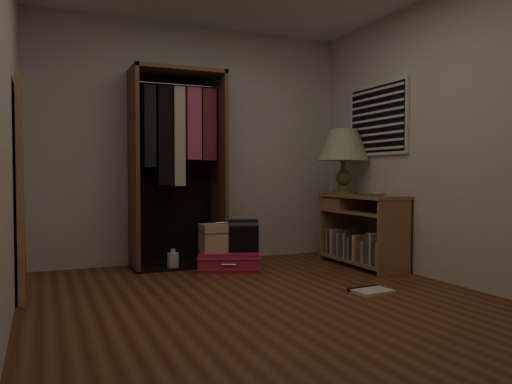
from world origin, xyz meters
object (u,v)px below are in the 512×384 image
open_wardrobe (180,151)px  pink_suitcase (229,261)px  train_case (221,237)px  white_jug (173,261)px  table_lamp (344,147)px  black_bag (243,235)px  console_bookshelf (359,228)px  floor_mirror (22,189)px

open_wardrobe → pink_suitcase: 1.26m
open_wardrobe → train_case: open_wardrobe is taller
white_jug → table_lamp: bearing=-7.3°
pink_suitcase → black_bag: size_ratio=2.14×
black_bag → white_jug: black_bag is taller
console_bookshelf → table_lamp: (0.00, 0.31, 0.88)m
floor_mirror → table_lamp: floor_mirror is taller
floor_mirror → white_jug: bearing=23.8°
black_bag → white_jug: bearing=173.4°
console_bookshelf → black_bag: (-1.22, 0.26, -0.04)m
pink_suitcase → black_bag: bearing=8.2°
pink_suitcase → floor_mirror: bearing=-148.5°
table_lamp → open_wardrobe: bearing=166.8°
open_wardrobe → train_case: size_ratio=4.89×
black_bag → floor_mirror: bearing=-153.6°
floor_mirror → black_bag: floor_mirror is taller
pink_suitcase → table_lamp: 1.81m
open_wardrobe → train_case: (0.32, -0.36, -0.89)m
open_wardrobe → floor_mirror: open_wardrobe is taller
floor_mirror → train_case: (1.81, 0.41, -0.52)m
pink_suitcase → black_bag: (0.14, -0.03, 0.26)m
open_wardrobe → train_case: 1.01m
console_bookshelf → train_case: size_ratio=2.67×
train_case → table_lamp: 1.72m
pink_suitcase → train_case: train_case is taller
open_wardrobe → pink_suitcase: size_ratio=2.79×
pink_suitcase → table_lamp: (1.37, 0.02, 1.18)m
black_bag → table_lamp: bearing=20.5°
floor_mirror → white_jug: size_ratio=8.20×
open_wardrobe → white_jug: 1.15m
open_wardrobe → black_bag: size_ratio=5.97×
pink_suitcase → train_case: 0.25m
open_wardrobe → pink_suitcase: (0.38, -0.43, -1.12)m
train_case → white_jug: size_ratio=2.02×
open_wardrobe → console_bookshelf: bearing=-22.5°
white_jug → pink_suitcase: bearing=-27.3°
floor_mirror → train_case: floor_mirror is taller
open_wardrobe → black_bag: open_wardrobe is taller
pink_suitcase → open_wardrobe: bearing=152.7°
train_case → open_wardrobe: bearing=133.8°
train_case → white_jug: 0.54m
floor_mirror → table_lamp: size_ratio=2.36×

